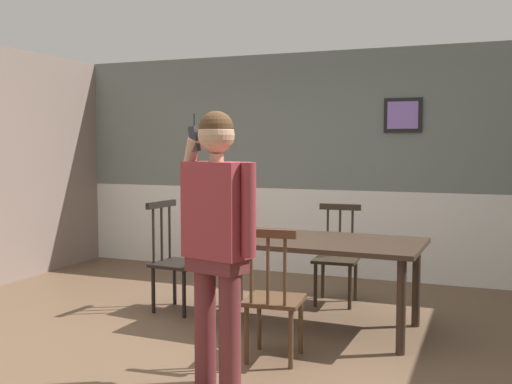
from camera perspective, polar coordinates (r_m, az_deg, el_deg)
ground_plane at (r=4.75m, az=-2.20°, el=-14.67°), size 7.23×7.23×0.00m
room_back_partition at (r=7.19m, az=6.81°, el=2.20°), size 6.57×0.17×2.64m
dining_table at (r=5.15m, az=5.14°, el=-5.35°), size 1.90×1.02×0.76m
chair_near_window at (r=5.73m, az=-7.65°, el=-6.39°), size 0.47×0.47×1.03m
chair_by_doorway at (r=6.00m, az=7.67°, el=-6.05°), size 0.43×0.43×0.97m
chair_at_table_head at (r=4.39m, az=1.62°, el=-9.94°), size 0.44×0.44×0.98m
person_figure at (r=3.78m, az=-3.65°, el=-3.55°), size 0.56×0.32×1.77m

